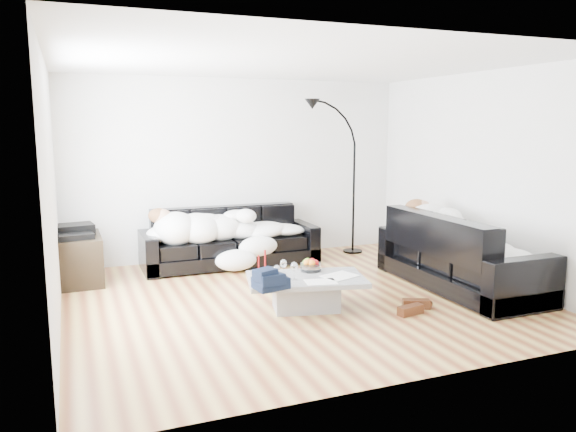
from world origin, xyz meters
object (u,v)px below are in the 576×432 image
object	(u,v)px
floor_lamp	(354,186)
sofa_back	(230,237)
av_cabinet	(77,259)
stereo	(75,231)
sleeper_back	(231,221)
shoes	(413,307)
sofa_right	(461,251)
sleeper_right	(461,234)
wine_glass_b	(277,273)
candle_right	(265,262)
candle_left	(259,266)
coffee_table	(306,293)
wine_glass_c	(294,271)
fruit_bowl	(311,265)
wine_glass_a	(283,268)

from	to	relation	value
floor_lamp	sofa_back	bearing A→B (deg)	162.48
av_cabinet	stereo	xyz separation A→B (m)	(0.00, 0.00, 0.36)
sleeper_back	shoes	xyz separation A→B (m)	(1.24, -2.59, -0.57)
sofa_right	sleeper_right	xyz separation A→B (m)	(0.00, 0.00, 0.20)
wine_glass_b	candle_right	distance (m)	0.28
shoes	stereo	size ratio (longest dim) A/B	1.11
candle_left	candle_right	world-z (taller)	candle_right
av_cabinet	stereo	distance (m)	0.36
sofa_right	sleeper_right	distance (m)	0.20
sleeper_back	stereo	world-z (taller)	sleeper_back
candle_left	coffee_table	bearing A→B (deg)	-28.84
wine_glass_b	wine_glass_c	distance (m)	0.18
sleeper_right	stereo	world-z (taller)	sleeper_right
candle_left	candle_right	distance (m)	0.09
sofa_back	av_cabinet	distance (m)	2.03
wine_glass_b	sofa_back	bearing A→B (deg)	87.08
wine_glass_c	candle_right	distance (m)	0.38
wine_glass_c	shoes	size ratio (longest dim) A/B	0.38
sleeper_right	wine_glass_c	distance (m)	2.22
sofa_right	candle_right	xyz separation A→B (m)	(-2.41, 0.20, 0.04)
candle_left	floor_lamp	distance (m)	3.02
av_cabinet	shoes	bearing A→B (deg)	-37.83
candle_right	floor_lamp	size ratio (longest dim) A/B	0.13
fruit_bowl	wine_glass_b	world-z (taller)	wine_glass_b
wine_glass_c	candle_right	xyz separation A→B (m)	(-0.21, 0.32, 0.04)
sofa_back	sofa_right	distance (m)	3.08
sofa_right	fruit_bowl	size ratio (longest dim) A/B	9.74
coffee_table	wine_glass_b	distance (m)	0.42
stereo	shoes	bearing A→B (deg)	-45.25
coffee_table	candle_right	world-z (taller)	candle_right
fruit_bowl	wine_glass_b	distance (m)	0.52
wine_glass_b	sleeper_right	bearing A→B (deg)	1.97
wine_glass_a	wine_glass_c	world-z (taller)	wine_glass_c
coffee_table	shoes	size ratio (longest dim) A/B	2.51
fruit_bowl	floor_lamp	xyz separation A→B (m)	(1.61, 2.03, 0.59)
sofa_right	shoes	world-z (taller)	sofa_right
wine_glass_b	candle_left	world-z (taller)	candle_left
sleeper_right	floor_lamp	bearing A→B (deg)	7.82
fruit_bowl	floor_lamp	size ratio (longest dim) A/B	0.11
wine_glass_c	candle_left	world-z (taller)	candle_left
sleeper_right	shoes	xyz separation A→B (m)	(-1.03, -0.56, -0.60)
candle_right	floor_lamp	bearing A→B (deg)	42.96
coffee_table	av_cabinet	world-z (taller)	av_cabinet
sofa_back	wine_glass_b	xyz separation A→B (m)	(-0.11, -2.17, 0.04)
wine_glass_b	sleeper_back	bearing A→B (deg)	87.01
av_cabinet	sleeper_back	bearing A→B (deg)	2.74
coffee_table	av_cabinet	size ratio (longest dim) A/B	1.42
sofa_right	wine_glass_b	size ratio (longest dim) A/B	13.82
wine_glass_a	candle_right	bearing A→B (deg)	138.62
sofa_right	coffee_table	world-z (taller)	sofa_right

